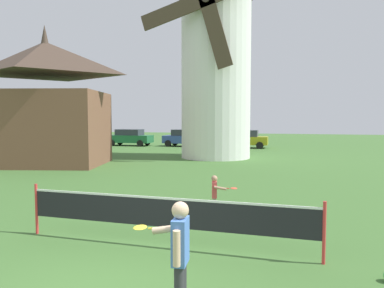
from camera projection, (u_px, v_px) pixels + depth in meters
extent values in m
cylinder|color=white|center=(216.00, 79.00, 23.17)|extent=(4.46, 4.46, 10.20)
cylinder|color=red|center=(37.00, 209.00, 7.81)|extent=(0.06, 0.06, 1.10)
cylinder|color=red|center=(324.00, 233.00, 6.16)|extent=(0.06, 0.06, 1.10)
cube|color=black|center=(163.00, 213.00, 6.98)|extent=(5.87, 0.01, 0.55)
cube|color=white|center=(163.00, 198.00, 6.96)|extent=(5.87, 0.02, 0.04)
cylinder|color=#333338|center=(182.00, 286.00, 4.66)|extent=(0.13, 0.13, 0.66)
cube|color=#4C7AD1|center=(180.00, 241.00, 4.55)|extent=(0.21, 0.34, 0.59)
sphere|color=#DBB28E|center=(180.00, 210.00, 4.52)|extent=(0.22, 0.22, 0.22)
cylinder|color=#DBB28E|center=(177.00, 248.00, 4.35)|extent=(0.09, 0.09, 0.44)
cylinder|color=#DBB28E|center=(169.00, 229.00, 4.76)|extent=(0.46, 0.14, 0.17)
cylinder|color=yellow|center=(156.00, 228.00, 4.80)|extent=(0.22, 0.05, 0.04)
ellipsoid|color=yellow|center=(140.00, 227.00, 4.84)|extent=(0.20, 0.26, 0.03)
cylinder|color=#9E937F|center=(214.00, 206.00, 9.35)|extent=(0.10, 0.10, 0.48)
cylinder|color=#9E937F|center=(214.00, 207.00, 9.22)|extent=(0.10, 0.10, 0.48)
cube|color=#DB4C4C|center=(214.00, 190.00, 9.25)|extent=(0.18, 0.26, 0.42)
sphere|color=tan|center=(214.00, 178.00, 9.23)|extent=(0.16, 0.16, 0.16)
cylinder|color=tan|center=(214.00, 189.00, 9.41)|extent=(0.07, 0.07, 0.32)
cylinder|color=tan|center=(220.00, 188.00, 9.11)|extent=(0.33, 0.14, 0.12)
cylinder|color=#D84C33|center=(225.00, 188.00, 9.10)|extent=(0.22, 0.07, 0.04)
ellipsoid|color=#D84C33|center=(234.00, 188.00, 9.09)|extent=(0.23, 0.28, 0.03)
cube|color=#1E6638|center=(130.00, 139.00, 34.13)|extent=(4.28, 1.75, 0.70)
cube|color=#2D333D|center=(130.00, 132.00, 34.09)|extent=(2.40, 1.52, 0.56)
cylinder|color=black|center=(147.00, 142.00, 34.59)|extent=(0.60, 0.19, 0.60)
cylinder|color=black|center=(140.00, 143.00, 32.95)|extent=(0.60, 0.19, 0.60)
cylinder|color=black|center=(120.00, 142.00, 35.36)|extent=(0.60, 0.19, 0.60)
cylinder|color=black|center=(112.00, 143.00, 33.73)|extent=(0.60, 0.19, 0.60)
cube|color=#334C99|center=(185.00, 139.00, 33.19)|extent=(4.01, 1.90, 0.70)
cube|color=#2D333D|center=(185.00, 133.00, 33.14)|extent=(2.28, 1.61, 0.56)
cylinder|color=black|center=(201.00, 143.00, 33.57)|extent=(0.61, 0.21, 0.60)
cylinder|color=black|center=(196.00, 144.00, 31.97)|extent=(0.61, 0.21, 0.60)
cylinder|color=black|center=(175.00, 142.00, 34.45)|extent=(0.61, 0.21, 0.60)
cylinder|color=black|center=(168.00, 143.00, 32.85)|extent=(0.61, 0.21, 0.60)
cube|color=#999919|center=(245.00, 140.00, 31.48)|extent=(4.00, 1.81, 0.70)
cube|color=#2D333D|center=(245.00, 133.00, 31.43)|extent=(2.25, 1.56, 0.56)
cylinder|color=black|center=(261.00, 144.00, 31.98)|extent=(0.60, 0.20, 0.60)
cylinder|color=black|center=(260.00, 145.00, 30.34)|extent=(0.60, 0.20, 0.60)
cylinder|color=black|center=(231.00, 144.00, 32.66)|extent=(0.60, 0.20, 0.60)
cylinder|color=black|center=(228.00, 145.00, 31.02)|extent=(0.60, 0.20, 0.60)
cube|color=brown|center=(47.00, 129.00, 19.66)|extent=(6.90, 5.74, 4.00)
pyramid|color=#423328|center=(45.00, 58.00, 19.40)|extent=(7.24, 6.02, 1.80)
cone|color=#423328|center=(45.00, 42.00, 19.34)|extent=(0.70, 0.70, 1.80)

